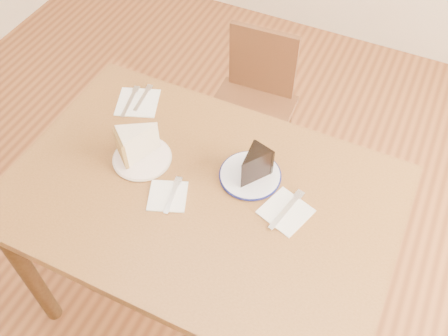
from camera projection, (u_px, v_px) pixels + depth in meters
ground at (207, 296)px, 2.12m from camera, size 4.00×4.00×0.00m
table at (202, 211)px, 1.62m from camera, size 1.20×0.80×0.75m
chair_far at (252, 104)px, 2.27m from camera, size 0.38×0.38×0.74m
plate_cream at (142, 158)px, 1.62m from camera, size 0.18×0.18×0.01m
plate_navy at (250, 175)px, 1.57m from camera, size 0.19×0.19×0.01m
carrot_cake at (141, 142)px, 1.59m from camera, size 0.15×0.15×0.10m
chocolate_cake at (252, 168)px, 1.52m from camera, size 0.10×0.12×0.10m
napkin_cream at (168, 196)px, 1.53m from camera, size 0.15×0.15×0.00m
napkin_navy at (286, 211)px, 1.49m from camera, size 0.16×0.16×0.00m
napkin_spare at (138, 102)px, 1.79m from camera, size 0.18×0.18×0.00m
fork_cream at (173, 195)px, 1.53m from camera, size 0.04×0.14×0.00m
knife_navy at (286, 210)px, 1.49m from camera, size 0.05×0.17×0.00m
fork_spare at (143, 98)px, 1.79m from camera, size 0.03×0.14×0.00m
knife_spare at (130, 102)px, 1.78m from camera, size 0.05×0.16×0.00m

